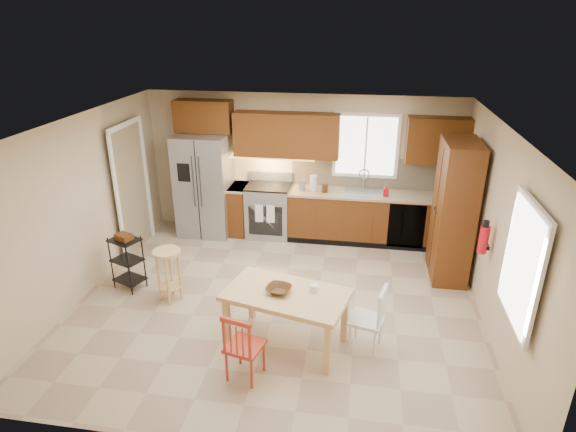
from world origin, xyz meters
The scene contains 33 objects.
floor centered at (0.00, 0.00, 0.00)m, with size 5.50×5.50×0.00m, color tan.
ceiling centered at (0.00, 0.00, 2.50)m, with size 5.50×5.00×0.02m, color silver.
wall_back centered at (0.00, 2.50, 1.25)m, with size 5.50×0.02×2.50m, color #CCB793.
wall_front centered at (0.00, -2.50, 1.25)m, with size 5.50×0.02×2.50m, color #CCB793.
wall_left centered at (-2.75, 0.00, 1.25)m, with size 0.02×5.00×2.50m, color #CCB793.
wall_right centered at (2.75, 0.00, 1.25)m, with size 0.02×5.00×2.50m, color #CCB793.
refrigerator centered at (-1.70, 2.12, 0.91)m, with size 0.92×0.75×1.82m, color gray.
range_stove centered at (-0.55, 2.19, 0.46)m, with size 0.76×0.63×0.92m, color gray.
base_cabinet_narrow centered at (-1.10, 2.20, 0.45)m, with size 0.30×0.60×0.90m, color #582910.
base_cabinet_run centered at (1.29, 2.20, 0.45)m, with size 2.92×0.60×0.90m, color #582910.
dishwasher centered at (1.85, 1.91, 0.45)m, with size 0.60×0.02×0.78m, color black.
backsplash centered at (1.29, 2.48, 1.18)m, with size 2.92×0.03×0.55m, color beige.
upper_over_fridge centered at (-1.70, 2.33, 2.10)m, with size 1.00×0.35×0.55m, color #623410.
upper_left_block centered at (-0.25, 2.33, 1.83)m, with size 1.80×0.35×0.75m, color #623410.
upper_right_block centered at (2.25, 2.33, 1.83)m, with size 1.00×0.35×0.75m, color #623410.
window_back centered at (1.10, 2.48, 1.65)m, with size 1.12×0.04×1.12m, color white.
sink centered at (1.10, 2.20, 0.86)m, with size 0.62×0.46×0.16m, color gray.
undercab_glow centered at (-0.55, 2.30, 1.43)m, with size 1.60×0.30×0.01m, color #FFBF66.
soap_bottle centered at (1.48, 2.10, 1.00)m, with size 0.09×0.09×0.19m, color #B40C17.
paper_towel centered at (0.25, 2.15, 1.04)m, with size 0.12×0.12×0.28m, color silver.
canister_steel centered at (0.05, 2.15, 0.99)m, with size 0.11×0.11×0.18m, color gray.
canister_wood centered at (0.45, 2.12, 0.97)m, with size 0.10×0.10×0.14m, color #492B13.
pantry centered at (2.43, 1.20, 1.05)m, with size 0.50×0.95×2.10m, color #582910.
fire_extinguisher centered at (2.63, 0.15, 1.10)m, with size 0.12×0.12×0.36m, color #B40C17.
window_right centered at (2.68, -1.15, 1.45)m, with size 0.04×1.02×1.32m, color white.
doorway centered at (-2.67, 1.30, 1.05)m, with size 0.04×0.95×2.10m, color #8C7A59.
dining_table centered at (0.26, -0.86, 0.35)m, with size 1.43×0.80×0.70m, color #E0B570, non-canonical shape.
chair_red centered at (-0.09, -1.51, 0.42)m, with size 0.39×0.39×0.84m, color #A52D19, non-canonical shape.
chair_white centered at (1.21, -0.81, 0.42)m, with size 0.39×0.39×0.84m, color silver, non-canonical shape.
table_bowl centered at (0.18, -0.86, 0.71)m, with size 0.29×0.29×0.07m, color #492B13.
table_jar centered at (0.58, -0.77, 0.73)m, with size 0.10×0.10×0.11m, color silver.
bar_stool centered at (-1.49, -0.18, 0.39)m, with size 0.38×0.38×0.78m, color #E0B570, non-canonical shape.
utility_cart centered at (-2.21, 0.05, 0.41)m, with size 0.41×0.32×0.82m, color black, non-canonical shape.
Camera 1 is at (1.05, -5.65, 3.74)m, focal length 30.00 mm.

